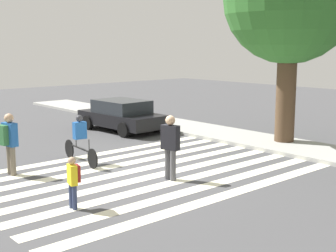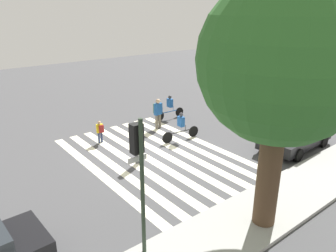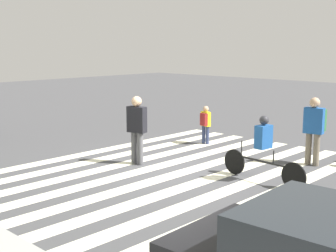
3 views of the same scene
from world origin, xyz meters
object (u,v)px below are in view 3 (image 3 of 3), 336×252
at_px(pedestrian_adult_yellow_jacket, 137,126).
at_px(pedestrian_adult_blue_shirt, 205,122).
at_px(pedestrian_child_with_backpack, 315,126).
at_px(cyclist_far_lane, 263,146).

relative_size(pedestrian_adult_yellow_jacket, pedestrian_adult_blue_shirt, 1.48).
height_order(pedestrian_adult_yellow_jacket, pedestrian_adult_blue_shirt, pedestrian_adult_yellow_jacket).
relative_size(pedestrian_child_with_backpack, cyclist_far_lane, 0.78).
xyz_separation_m(pedestrian_adult_blue_shirt, pedestrian_child_with_backpack, (-3.82, 0.07, 0.34)).
bearing_deg(cyclist_far_lane, pedestrian_adult_blue_shirt, -27.13).
bearing_deg(pedestrian_adult_blue_shirt, pedestrian_child_with_backpack, 12.36).
bearing_deg(pedestrian_adult_blue_shirt, pedestrian_adult_yellow_jacket, -71.24).
bearing_deg(pedestrian_adult_yellow_jacket, pedestrian_child_with_backpack, 28.97).
distance_m(pedestrian_child_with_backpack, cyclist_far_lane, 2.32).
relative_size(pedestrian_adult_yellow_jacket, pedestrian_child_with_backpack, 1.01).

